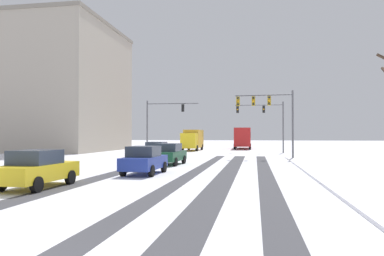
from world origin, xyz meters
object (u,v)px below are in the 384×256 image
traffic_signal_far_right (266,116)px  office_building_far_left_block (52,89)px  traffic_signal_far_left (161,117)px  car_grey_lead (157,151)px  car_blue_third (144,160)px  car_yellow_cab_fourth (37,169)px  car_dark_green_second (169,154)px  box_truck_delivery (193,139)px  traffic_signal_near_right (269,109)px  bus_oncoming (243,137)px

traffic_signal_far_right → office_building_far_left_block: office_building_far_left_block is taller
traffic_signal_far_left → car_grey_lead: (2.37, -10.88, -3.64)m
car_blue_third → office_building_far_left_block: (-23.00, 28.98, 8.19)m
car_yellow_cab_fourth → traffic_signal_far_right: bearing=72.4°
traffic_signal_far_left → office_building_far_left_block: office_building_far_left_block is taller
car_dark_green_second → box_truck_delivery: (-2.57, 25.80, 0.82)m
traffic_signal_near_right → bus_oncoming: bearing=97.6°
car_blue_third → traffic_signal_far_left: bearing=102.1°
traffic_signal_far_left → bus_oncoming: (9.33, 17.37, -2.46)m
car_grey_lead → office_building_far_left_block: office_building_far_left_block is taller
bus_oncoming → traffic_signal_near_right: bearing=-82.4°
car_blue_third → box_truck_delivery: box_truck_delivery is taller
traffic_signal_far_right → car_blue_third: (-7.72, -27.42, -3.83)m
car_dark_green_second → traffic_signal_far_left: bearing=106.4°
car_dark_green_second → office_building_far_left_block: office_building_far_left_block is taller
car_blue_third → office_building_far_left_block: office_building_far_left_block is taller
car_grey_lead → car_blue_third: (2.68, -12.63, 0.00)m
car_dark_green_second → bus_oncoming: size_ratio=0.38×
car_dark_green_second → car_blue_third: (0.12, -6.79, 0.00)m
traffic_signal_far_right → car_grey_lead: (-10.40, -14.79, -3.83)m
traffic_signal_far_right → car_yellow_cab_fourth: size_ratio=1.57×
traffic_signal_far_left → traffic_signal_far_right: bearing=17.0°
traffic_signal_near_right → box_truck_delivery: (-10.34, 17.02, -3.14)m
office_building_far_left_block → car_blue_third: bearing=-51.6°
box_truck_delivery → car_dark_green_second: bearing=-84.3°
car_dark_green_second → car_grey_lead: bearing=113.7°
traffic_signal_far_right → box_truck_delivery: bearing=153.6°
traffic_signal_near_right → car_dark_green_second: bearing=-131.5°
bus_oncoming → office_building_far_left_block: size_ratio=0.58×
traffic_signal_near_right → bus_oncoming: size_ratio=0.59×
traffic_signal_far_left → car_yellow_cab_fourth: traffic_signal_far_left is taller
car_blue_third → car_yellow_cab_fourth: same height
traffic_signal_far_right → traffic_signal_near_right: 11.86m
car_yellow_cab_fourth → bus_oncoming: bus_oncoming is taller
car_dark_green_second → car_yellow_cab_fourth: 13.13m
car_dark_green_second → box_truck_delivery: bearing=95.7°
bus_oncoming → box_truck_delivery: size_ratio=1.49×
traffic_signal_far_left → box_truck_delivery: 9.79m
traffic_signal_far_left → car_dark_green_second: size_ratio=1.55×
bus_oncoming → box_truck_delivery: bus_oncoming is taller
car_blue_third → car_yellow_cab_fourth: size_ratio=1.00×
car_grey_lead → car_yellow_cab_fourth: bearing=-90.7°
traffic_signal_far_left → car_yellow_cab_fourth: (2.15, -29.55, -3.64)m
car_grey_lead → car_dark_green_second: 6.38m
traffic_signal_far_left → traffic_signal_near_right: size_ratio=1.00×
box_truck_delivery → office_building_far_left_block: (-20.31, -3.61, 7.37)m
traffic_signal_far_right → bus_oncoming: traffic_signal_far_right is taller
car_yellow_cab_fourth → box_truck_delivery: size_ratio=0.56×
traffic_signal_near_right → car_blue_third: size_ratio=1.57×
office_building_far_left_block → car_dark_green_second: bearing=-44.1°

